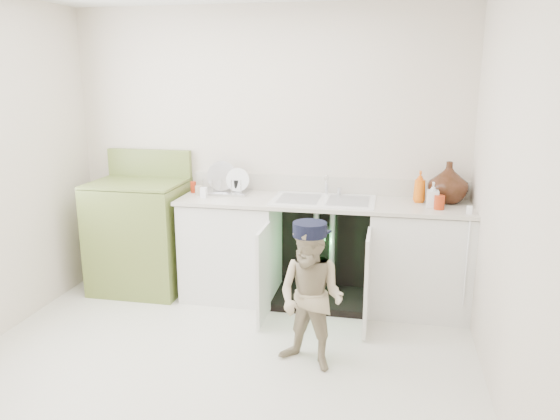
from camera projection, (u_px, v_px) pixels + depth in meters
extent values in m
plane|color=beige|center=(219.00, 364.00, 3.72)|extent=(3.50, 3.50, 0.00)
cube|color=beige|center=(267.00, 152.00, 4.84)|extent=(3.50, 2.50, 0.02)
cube|color=beige|center=(84.00, 264.00, 1.99)|extent=(3.50, 2.50, 0.02)
cube|color=beige|center=(510.00, 197.00, 3.08)|extent=(2.50, 3.00, 0.02)
cube|color=silver|center=(232.00, 248.00, 4.80)|extent=(0.80, 0.60, 0.86)
cube|color=silver|center=(419.00, 260.00, 4.49)|extent=(0.80, 0.60, 0.86)
cube|color=black|center=(326.00, 245.00, 4.91)|extent=(0.80, 0.06, 0.86)
cube|color=black|center=(322.00, 298.00, 4.75)|extent=(0.80, 0.60, 0.06)
cylinder|color=gray|center=(316.00, 248.00, 4.75)|extent=(0.05, 0.05, 0.70)
cylinder|color=gray|center=(332.00, 249.00, 4.73)|extent=(0.05, 0.05, 0.70)
cylinder|color=gray|center=(324.00, 231.00, 4.65)|extent=(0.07, 0.18, 0.07)
cube|color=silver|center=(263.00, 275.00, 4.26)|extent=(0.03, 0.40, 0.76)
cube|color=silver|center=(367.00, 282.00, 4.10)|extent=(0.02, 0.40, 0.76)
cube|color=beige|center=(323.00, 202.00, 4.54)|extent=(2.44, 0.64, 0.03)
cube|color=beige|center=(328.00, 185.00, 4.79)|extent=(2.44, 0.02, 0.15)
cube|color=white|center=(323.00, 201.00, 4.54)|extent=(0.85, 0.55, 0.02)
cube|color=gray|center=(299.00, 199.00, 4.57)|extent=(0.34, 0.40, 0.01)
cube|color=gray|center=(348.00, 201.00, 4.49)|extent=(0.34, 0.40, 0.01)
cylinder|color=silver|center=(327.00, 185.00, 4.72)|extent=(0.03, 0.03, 0.17)
cylinder|color=silver|center=(326.00, 178.00, 4.65)|extent=(0.02, 0.14, 0.02)
cylinder|color=silver|center=(339.00, 191.00, 4.71)|extent=(0.04, 0.04, 0.06)
cylinder|color=white|center=(467.00, 262.00, 4.11)|extent=(0.01, 0.01, 0.70)
cube|color=white|center=(469.00, 210.00, 4.10)|extent=(0.04, 0.02, 0.06)
cube|color=silver|center=(225.00, 192.00, 4.82)|extent=(0.43, 0.28, 0.02)
cylinder|color=silver|center=(222.00, 183.00, 4.83)|extent=(0.27, 0.10, 0.26)
cylinder|color=white|center=(238.00, 185.00, 4.78)|extent=(0.21, 0.06, 0.21)
cylinder|color=silver|center=(203.00, 186.00, 4.74)|extent=(0.01, 0.01, 0.12)
cylinder|color=silver|center=(212.00, 186.00, 4.72)|extent=(0.01, 0.01, 0.12)
cylinder|color=silver|center=(222.00, 186.00, 4.71)|extent=(0.01, 0.01, 0.12)
cylinder|color=silver|center=(231.00, 187.00, 4.69)|extent=(0.01, 0.01, 0.12)
cylinder|color=silver|center=(241.00, 187.00, 4.67)|extent=(0.01, 0.01, 0.12)
imported|color=#402912|center=(448.00, 182.00, 4.43)|extent=(0.32, 0.32, 0.34)
imported|color=orange|center=(420.00, 187.00, 4.45)|extent=(0.10, 0.10, 0.26)
imported|color=silver|center=(433.00, 195.00, 4.29)|extent=(0.09, 0.09, 0.20)
cylinder|color=#AC2F0E|center=(439.00, 202.00, 4.23)|extent=(0.08, 0.08, 0.11)
cylinder|color=#AB290E|center=(193.00, 187.00, 4.83)|extent=(0.05, 0.05, 0.10)
cylinder|color=tan|center=(199.00, 190.00, 4.74)|extent=(0.06, 0.06, 0.08)
cylinder|color=black|center=(236.00, 187.00, 4.79)|extent=(0.04, 0.04, 0.12)
cube|color=white|center=(204.00, 193.00, 4.62)|extent=(0.05, 0.05, 0.09)
cube|color=olive|center=(140.00, 237.00, 4.93)|extent=(0.80, 0.65, 0.97)
cube|color=olive|center=(137.00, 183.00, 4.81)|extent=(0.80, 0.65, 0.02)
cube|color=olive|center=(149.00, 163.00, 5.05)|extent=(0.80, 0.06, 0.25)
cylinder|color=black|center=(107.00, 186.00, 4.70)|extent=(0.18, 0.18, 0.02)
cylinder|color=silver|center=(107.00, 185.00, 4.70)|extent=(0.21, 0.21, 0.01)
cylinder|color=black|center=(124.00, 180.00, 5.00)|extent=(0.18, 0.18, 0.02)
cylinder|color=silver|center=(124.00, 178.00, 5.00)|extent=(0.21, 0.21, 0.01)
cylinder|color=black|center=(150.00, 188.00, 4.62)|extent=(0.18, 0.18, 0.02)
cylinder|color=silver|center=(150.00, 187.00, 4.62)|extent=(0.21, 0.21, 0.01)
cylinder|color=black|center=(165.00, 181.00, 4.93)|extent=(0.18, 0.18, 0.02)
cylinder|color=silver|center=(165.00, 180.00, 4.92)|extent=(0.21, 0.21, 0.01)
imported|color=tan|center=(311.00, 298.00, 3.58)|extent=(0.58, 0.52, 0.98)
cylinder|color=black|center=(312.00, 231.00, 3.47)|extent=(0.28, 0.28, 0.09)
cube|color=black|center=(319.00, 232.00, 3.56)|extent=(0.19, 0.14, 0.01)
cube|color=black|center=(322.00, 233.00, 4.25)|extent=(0.07, 0.01, 0.14)
cube|color=#26F23F|center=(321.00, 233.00, 4.24)|extent=(0.06, 0.00, 0.12)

